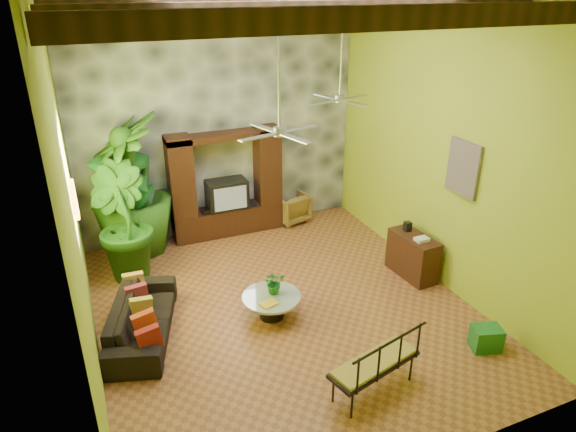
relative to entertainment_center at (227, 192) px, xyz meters
name	(u,v)px	position (x,y,z in m)	size (l,w,h in m)	color
ground	(283,307)	(0.00, -3.14, -0.97)	(7.00, 7.00, 0.00)	brown
back_wall	(218,117)	(0.00, 0.36, 1.53)	(6.00, 0.02, 5.00)	#A9BD2A
left_wall	(69,199)	(-3.00, -3.14, 1.53)	(0.02, 7.00, 5.00)	#A9BD2A
right_wall	(443,146)	(3.00, -3.14, 1.53)	(0.02, 7.00, 5.00)	#A9BD2A
stone_accent_wall	(219,118)	(0.00, 0.30, 1.53)	(5.98, 0.10, 4.98)	#3B3E44
ceiling_beams	(281,6)	(0.00, -3.14, 3.81)	(5.95, 5.36, 0.22)	#321C10
entertainment_center	(227,192)	(0.00, 0.00, 0.00)	(2.40, 0.55, 2.30)	black
ceiling_fan_front	(279,117)	(-0.20, -3.54, 2.44)	(1.28, 1.28, 1.86)	#ACABB0
ceiling_fan_back	(340,87)	(1.60, -1.94, 2.44)	(1.28, 1.28, 1.86)	#ACABB0
wall_art_mask	(75,200)	(-2.96, -2.14, 1.13)	(0.06, 0.32, 0.55)	yellow
wall_art_painting	(463,168)	(2.96, -3.74, 1.33)	(0.06, 0.70, 0.90)	#2A539B
sofa	(142,318)	(-2.30, -2.97, -0.66)	(2.12, 0.83, 0.62)	black
wicker_armchair	(290,207)	(1.50, 0.01, -0.63)	(0.72, 0.74, 0.67)	olive
tall_plant_a	(127,201)	(-2.07, -0.24, 0.22)	(1.25, 0.84, 2.37)	#19621D
tall_plant_b	(121,223)	(-2.29, -1.01, 0.13)	(1.20, 0.97, 2.18)	#205616
tall_plant_c	(131,185)	(-1.94, -0.05, 0.46)	(1.60, 1.60, 2.85)	#2B6119
coffee_table	(272,303)	(-0.27, -3.31, -0.71)	(0.97, 0.97, 0.40)	black
centerpiece_plant	(274,282)	(-0.18, -3.23, -0.37)	(0.35, 0.30, 0.38)	#1B6820
yellow_tray	(269,304)	(-0.40, -3.52, -0.55)	(0.27, 0.19, 0.03)	gold
iron_bench	(378,362)	(0.37, -5.51, -0.42)	(1.39, 0.80, 0.57)	black
side_console	(413,256)	(2.65, -3.10, -0.56)	(0.46, 1.02, 0.82)	#361811
green_bin	(486,338)	(2.41, -5.34, -0.78)	(0.42, 0.32, 0.37)	#217C30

